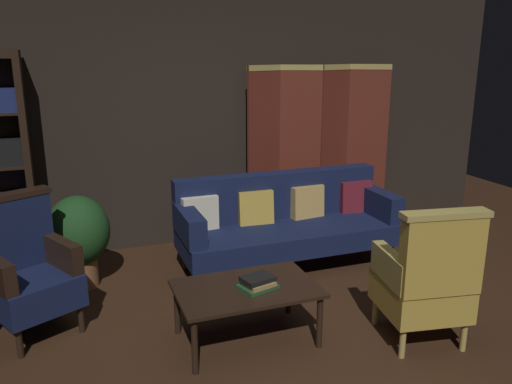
{
  "coord_description": "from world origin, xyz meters",
  "views": [
    {
      "loc": [
        -1.39,
        -2.95,
        2.04
      ],
      "look_at": [
        0.0,
        0.8,
        0.95
      ],
      "focal_mm": 36.39,
      "sensor_mm": 36.0,
      "label": 1
    }
  ],
  "objects_px": {
    "folding_screen": "(317,148)",
    "book_tan_leather": "(258,283)",
    "armchair_gilt_accent": "(426,279)",
    "book_green_cloth": "(258,286)",
    "book_black_cloth": "(258,279)",
    "armchair_wing_left": "(27,270)",
    "coffee_table": "(246,293)",
    "velvet_couch": "(285,219)",
    "potted_plant": "(79,235)"
  },
  "relations": [
    {
      "from": "coffee_table",
      "to": "book_tan_leather",
      "type": "distance_m",
      "value": 0.12
    },
    {
      "from": "velvet_couch",
      "to": "folding_screen",
      "type": "bearing_deg",
      "value": 46.8
    },
    {
      "from": "book_green_cloth",
      "to": "book_tan_leather",
      "type": "distance_m",
      "value": 0.03
    },
    {
      "from": "armchair_gilt_accent",
      "to": "potted_plant",
      "type": "height_order",
      "value": "armchair_gilt_accent"
    },
    {
      "from": "velvet_couch",
      "to": "armchair_gilt_accent",
      "type": "xyz_separation_m",
      "value": [
        0.35,
        -1.68,
        0.03
      ]
    },
    {
      "from": "book_black_cloth",
      "to": "armchair_gilt_accent",
      "type": "bearing_deg",
      "value": -20.59
    },
    {
      "from": "folding_screen",
      "to": "armchair_wing_left",
      "type": "height_order",
      "value": "folding_screen"
    },
    {
      "from": "potted_plant",
      "to": "book_green_cloth",
      "type": "relative_size",
      "value": 3.39
    },
    {
      "from": "armchair_gilt_accent",
      "to": "book_tan_leather",
      "type": "xyz_separation_m",
      "value": [
        -1.11,
        0.42,
        -0.03
      ]
    },
    {
      "from": "armchair_wing_left",
      "to": "book_green_cloth",
      "type": "bearing_deg",
      "value": -25.76
    },
    {
      "from": "folding_screen",
      "to": "book_green_cloth",
      "type": "xyz_separation_m",
      "value": [
        -1.47,
        -2.01,
        -0.55
      ]
    },
    {
      "from": "book_green_cloth",
      "to": "book_tan_leather",
      "type": "bearing_deg",
      "value": 0.0
    },
    {
      "from": "folding_screen",
      "to": "book_black_cloth",
      "type": "height_order",
      "value": "folding_screen"
    },
    {
      "from": "velvet_couch",
      "to": "book_tan_leather",
      "type": "bearing_deg",
      "value": -121.14
    },
    {
      "from": "armchair_gilt_accent",
      "to": "potted_plant",
      "type": "relative_size",
      "value": 1.24
    },
    {
      "from": "folding_screen",
      "to": "book_tan_leather",
      "type": "distance_m",
      "value": 2.55
    },
    {
      "from": "potted_plant",
      "to": "book_green_cloth",
      "type": "distance_m",
      "value": 1.81
    },
    {
      "from": "armchair_wing_left",
      "to": "book_black_cloth",
      "type": "height_order",
      "value": "armchair_wing_left"
    },
    {
      "from": "coffee_table",
      "to": "potted_plant",
      "type": "xyz_separation_m",
      "value": [
        -1.08,
        1.36,
        0.11
      ]
    },
    {
      "from": "velvet_couch",
      "to": "potted_plant",
      "type": "height_order",
      "value": "velvet_couch"
    },
    {
      "from": "velvet_couch",
      "to": "coffee_table",
      "type": "relative_size",
      "value": 2.12
    },
    {
      "from": "armchair_gilt_accent",
      "to": "book_black_cloth",
      "type": "distance_m",
      "value": 1.19
    },
    {
      "from": "book_black_cloth",
      "to": "folding_screen",
      "type": "bearing_deg",
      "value": 53.9
    },
    {
      "from": "folding_screen",
      "to": "coffee_table",
      "type": "xyz_separation_m",
      "value": [
        -1.54,
        -1.97,
        -0.61
      ]
    },
    {
      "from": "armchair_gilt_accent",
      "to": "armchair_wing_left",
      "type": "height_order",
      "value": "same"
    },
    {
      "from": "potted_plant",
      "to": "folding_screen",
      "type": "bearing_deg",
      "value": 13.09
    },
    {
      "from": "armchair_gilt_accent",
      "to": "book_black_cloth",
      "type": "relative_size",
      "value": 4.74
    },
    {
      "from": "coffee_table",
      "to": "book_green_cloth",
      "type": "xyz_separation_m",
      "value": [
        0.07,
        -0.04,
        0.06
      ]
    },
    {
      "from": "velvet_couch",
      "to": "potted_plant",
      "type": "bearing_deg",
      "value": 175.71
    },
    {
      "from": "armchair_wing_left",
      "to": "book_green_cloth",
      "type": "xyz_separation_m",
      "value": [
        1.53,
        -0.74,
        -0.06
      ]
    },
    {
      "from": "book_green_cloth",
      "to": "book_black_cloth",
      "type": "relative_size",
      "value": 1.12
    },
    {
      "from": "armchair_gilt_accent",
      "to": "book_green_cloth",
      "type": "distance_m",
      "value": 1.19
    },
    {
      "from": "folding_screen",
      "to": "coffee_table",
      "type": "relative_size",
      "value": 1.9
    },
    {
      "from": "folding_screen",
      "to": "book_green_cloth",
      "type": "relative_size",
      "value": 7.72
    },
    {
      "from": "folding_screen",
      "to": "book_black_cloth",
      "type": "bearing_deg",
      "value": -126.1
    },
    {
      "from": "book_tan_leather",
      "to": "book_black_cloth",
      "type": "xyz_separation_m",
      "value": [
        0.0,
        0.0,
        0.03
      ]
    },
    {
      "from": "book_green_cloth",
      "to": "book_tan_leather",
      "type": "height_order",
      "value": "book_tan_leather"
    },
    {
      "from": "folding_screen",
      "to": "armchair_wing_left",
      "type": "distance_m",
      "value": 3.3
    },
    {
      "from": "potted_plant",
      "to": "book_tan_leather",
      "type": "height_order",
      "value": "potted_plant"
    },
    {
      "from": "coffee_table",
      "to": "armchair_gilt_accent",
      "type": "bearing_deg",
      "value": -21.34
    },
    {
      "from": "armchair_wing_left",
      "to": "book_tan_leather",
      "type": "relative_size",
      "value": 5.36
    },
    {
      "from": "velvet_couch",
      "to": "book_tan_leather",
      "type": "relative_size",
      "value": 10.93
    },
    {
      "from": "coffee_table",
      "to": "book_tan_leather",
      "type": "height_order",
      "value": "book_tan_leather"
    },
    {
      "from": "book_green_cloth",
      "to": "potted_plant",
      "type": "bearing_deg",
      "value": 129.27
    },
    {
      "from": "folding_screen",
      "to": "book_black_cloth",
      "type": "relative_size",
      "value": 8.65
    },
    {
      "from": "book_green_cloth",
      "to": "book_black_cloth",
      "type": "xyz_separation_m",
      "value": [
        0.0,
        0.0,
        0.06
      ]
    },
    {
      "from": "armchair_gilt_accent",
      "to": "folding_screen",
      "type": "bearing_deg",
      "value": 81.66
    },
    {
      "from": "book_black_cloth",
      "to": "potted_plant",
      "type": "bearing_deg",
      "value": 129.27
    },
    {
      "from": "armchair_gilt_accent",
      "to": "book_green_cloth",
      "type": "xyz_separation_m",
      "value": [
        -1.11,
        0.42,
        -0.06
      ]
    },
    {
      "from": "armchair_wing_left",
      "to": "potted_plant",
      "type": "bearing_deg",
      "value": 60.0
    }
  ]
}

